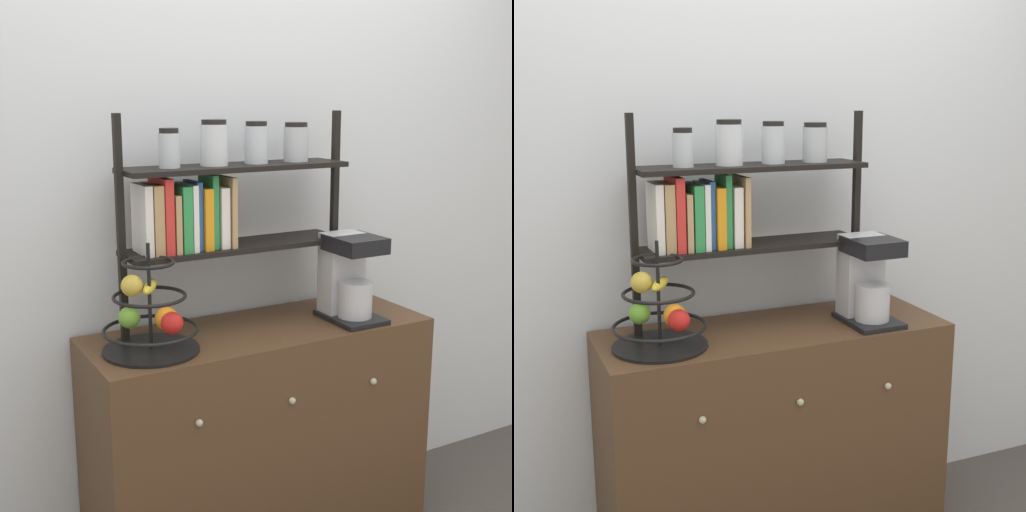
# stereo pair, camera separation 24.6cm
# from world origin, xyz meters

# --- Properties ---
(wall_back) EXTENTS (7.00, 0.05, 2.60)m
(wall_back) POSITION_xyz_m (0.00, 0.48, 1.30)
(wall_back) COLOR silver
(wall_back) RESTS_ON ground_plane
(sideboard) EXTENTS (1.24, 0.46, 0.86)m
(sideboard) POSITION_xyz_m (0.00, 0.22, 0.43)
(sideboard) COLOR #4C331E
(sideboard) RESTS_ON ground_plane
(coffee_maker) EXTENTS (0.18, 0.24, 0.31)m
(coffee_maker) POSITION_xyz_m (0.34, 0.16, 1.02)
(coffee_maker) COLOR black
(coffee_maker) RESTS_ON sideboard
(fruit_stand) EXTENTS (0.31, 0.31, 0.36)m
(fruit_stand) POSITION_xyz_m (-0.42, 0.18, 0.98)
(fruit_stand) COLOR black
(fruit_stand) RESTS_ON sideboard
(shelf_hutch) EXTENTS (0.86, 0.20, 0.75)m
(shelf_hutch) POSITION_xyz_m (-0.14, 0.31, 1.32)
(shelf_hutch) COLOR black
(shelf_hutch) RESTS_ON sideboard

